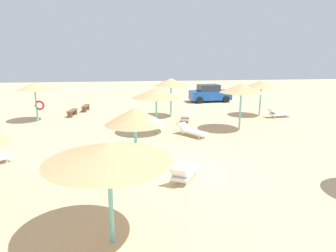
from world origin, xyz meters
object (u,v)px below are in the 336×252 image
(parasol_7, at_px, (35,87))
(lounger_0, at_px, (185,172))
(lounger_3, at_px, (187,117))
(parked_car, at_px, (210,93))
(parasol_4, at_px, (156,93))
(bench_1, at_px, (72,112))
(parasol_0, at_px, (135,116))
(bench_0, at_px, (86,107))
(lounger_5, at_px, (279,113))
(parasol_5, at_px, (261,84))
(parasol_8, at_px, (241,88))
(parasol_3, at_px, (171,82))
(parasol_9, at_px, (108,152))
(lounger_4, at_px, (192,131))

(parasol_7, height_order, lounger_0, parasol_7)
(lounger_3, distance_m, parked_car, 9.44)
(parasol_4, xyz_separation_m, bench_1, (-6.06, 5.89, -2.14))
(parasol_0, height_order, lounger_0, parasol_0)
(bench_0, relative_size, parked_car, 0.37)
(lounger_0, height_order, lounger_5, lounger_0)
(parasol_0, xyz_separation_m, lounger_3, (3.74, 9.66, -2.21))
(parasol_4, distance_m, lounger_5, 10.52)
(parasol_5, xyz_separation_m, parasol_8, (-3.06, -4.05, 0.20))
(parasol_3, bearing_deg, parasol_9, -102.92)
(lounger_0, bearing_deg, parked_car, 72.77)
(lounger_4, xyz_separation_m, bench_0, (-7.36, 8.74, 0.03))
(parasol_3, xyz_separation_m, parasol_5, (6.88, -0.44, -0.17))
(parasol_5, distance_m, lounger_0, 13.97)
(parasol_3, xyz_separation_m, parasol_8, (3.82, -4.50, 0.03))
(parasol_0, relative_size, lounger_0, 1.48)
(parasol_0, relative_size, bench_0, 1.87)
(lounger_4, relative_size, bench_1, 1.23)
(parasol_3, bearing_deg, lounger_5, -7.69)
(parasol_0, relative_size, parked_car, 0.69)
(parasol_3, distance_m, parasol_4, 4.90)
(lounger_0, relative_size, lounger_5, 0.98)
(lounger_0, distance_m, lounger_5, 14.08)
(parasol_8, relative_size, lounger_0, 1.54)
(parasol_3, xyz_separation_m, parasol_7, (-9.67, -0.35, -0.19))
(lounger_0, bearing_deg, parasol_9, -124.90)
(bench_0, bearing_deg, parasol_0, -74.84)
(parasol_0, xyz_separation_m, parasol_4, (1.35, 6.75, -0.04))
(parasol_7, xyz_separation_m, lounger_5, (17.85, -0.75, -2.15))
(lounger_4, bearing_deg, parasol_5, 38.59)
(parasol_0, xyz_separation_m, parasol_5, (9.71, 10.97, -0.04))
(parasol_4, relative_size, lounger_5, 1.47)
(parasol_7, bearing_deg, lounger_0, -52.78)
(parked_car, bearing_deg, bench_0, -162.82)
(parasol_3, relative_size, lounger_4, 1.56)
(lounger_3, bearing_deg, parasol_4, -129.29)
(parasol_3, height_order, lounger_5, parasol_3)
(parasol_4, distance_m, lounger_0, 7.46)
(lounger_4, relative_size, bench_0, 1.24)
(parked_car, bearing_deg, parasol_4, -118.62)
(parasol_5, bearing_deg, lounger_4, -141.41)
(parasol_7, relative_size, lounger_5, 1.39)
(parasol_8, height_order, lounger_3, parasol_8)
(lounger_5, height_order, bench_0, lounger_5)
(parasol_0, xyz_separation_m, lounger_0, (1.85, -0.38, -2.20))
(parasol_5, xyz_separation_m, parked_car, (-2.09, 7.27, -1.66))
(parasol_5, distance_m, parasol_9, 18.28)
(bench_1, bearing_deg, parasol_3, -9.26)
(bench_0, distance_m, parked_car, 12.15)
(lounger_4, bearing_deg, lounger_3, 84.62)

